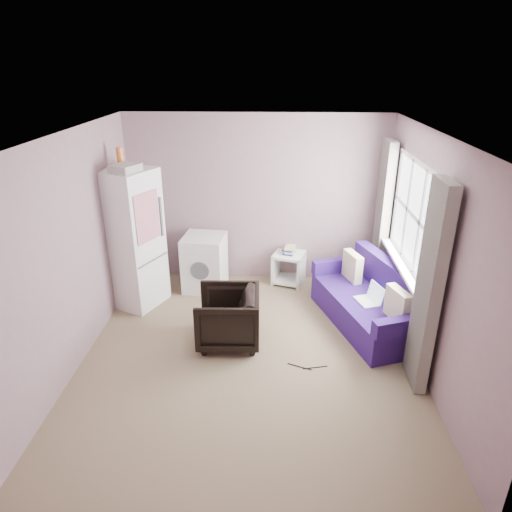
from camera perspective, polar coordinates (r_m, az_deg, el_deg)
The scene contains 8 objects.
room at distance 4.81m, azimuth -0.66°, elevation -0.03°, with size 3.84×4.24×2.54m.
armchair at distance 5.47m, azimuth -3.54°, elevation -7.35°, with size 0.72×0.68×0.75m, color black.
fridge at distance 6.34m, azimuth -15.26°, elevation 2.16°, with size 0.86×0.86×2.15m.
washing_machine at distance 6.75m, azimuth -6.44°, elevation -0.68°, with size 0.64×0.64×0.82m.
side_table at distance 6.95m, azimuth 4.13°, elevation -1.20°, with size 0.55×0.55×0.60m.
sofa at distance 6.05m, azimuth 14.24°, elevation -5.74°, with size 1.35×1.96×0.80m.
window_dressing at distance 5.71m, azimuth 17.73°, elevation 1.08°, with size 0.17×2.62×2.18m.
floor_cables at distance 5.27m, azimuth 6.44°, elevation -13.63°, with size 0.45×0.12×0.01m.
Camera 1 is at (0.27, -4.40, 3.17)m, focal length 32.00 mm.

